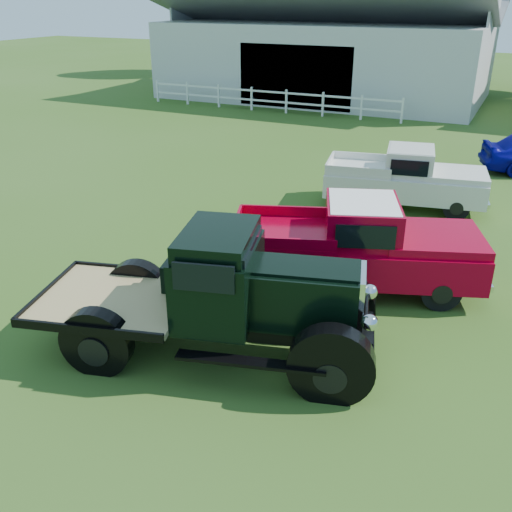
% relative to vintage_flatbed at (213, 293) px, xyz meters
% --- Properties ---
extents(ground, '(120.00, 120.00, 0.00)m').
position_rel_vintage_flatbed_xyz_m(ground, '(-0.28, 0.65, -1.15)').
color(ground, '#2E5214').
extents(shed_left, '(18.80, 10.20, 5.60)m').
position_rel_vintage_flatbed_xyz_m(shed_left, '(-7.28, 26.65, 1.65)').
color(shed_left, '#A3A3A3').
rests_on(shed_left, ground).
extents(fence_rail, '(14.20, 0.16, 1.20)m').
position_rel_vintage_flatbed_xyz_m(fence_rail, '(-8.28, 20.65, -0.55)').
color(fence_rail, white).
rests_on(fence_rail, ground).
extents(tree_a, '(6.30, 6.30, 10.50)m').
position_rel_vintage_flatbed_xyz_m(tree_a, '(-18.28, 33.65, 4.10)').
color(tree_a, black).
rests_on(tree_a, ground).
extents(vintage_flatbed, '(6.20, 3.71, 2.30)m').
position_rel_vintage_flatbed_xyz_m(vintage_flatbed, '(0.00, 0.00, 0.00)').
color(vintage_flatbed, black).
rests_on(vintage_flatbed, ground).
extents(red_pickup, '(5.68, 3.72, 1.94)m').
position_rel_vintage_flatbed_xyz_m(red_pickup, '(1.46, 3.43, -0.18)').
color(red_pickup, '#9B001B').
rests_on(red_pickup, ground).
extents(white_pickup, '(4.91, 2.62, 1.71)m').
position_rel_vintage_flatbed_xyz_m(white_pickup, '(1.32, 8.92, -0.29)').
color(white_pickup, silver).
rests_on(white_pickup, ground).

